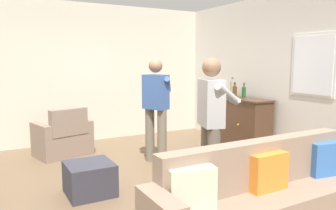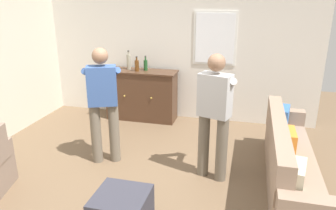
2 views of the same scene
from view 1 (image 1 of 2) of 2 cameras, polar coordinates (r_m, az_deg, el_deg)
name	(u,v)px [view 1 (image 1 of 2)]	position (r m, az deg, el deg)	size (l,w,h in m)	color
ground	(142,179)	(4.71, -4.50, -12.76)	(10.40, 10.40, 0.00)	brown
wall_back_with_window	(282,75)	(6.02, 19.17, 4.95)	(5.20, 0.15, 2.80)	silver
wall_side_left	(87,73)	(6.93, -13.87, 5.40)	(0.12, 5.20, 2.80)	beige
couch	(269,199)	(3.37, 17.21, -15.31)	(0.57, 2.57, 0.88)	gray
armchair	(64,139)	(6.03, -17.73, -5.70)	(0.83, 1.01, 0.85)	#7F6B5B
sideboard_cabinet	(238,123)	(6.34, 12.12, -3.03)	(1.37, 0.49, 0.97)	#472D1E
bottle_wine_green	(235,91)	(6.28, 11.54, 2.33)	(0.08, 0.08, 0.28)	#593314
bottle_liquor_amber	(244,92)	(6.24, 13.07, 2.23)	(0.07, 0.07, 0.28)	#1E4C23
bottle_spirits_clear	(232,88)	(6.49, 11.12, 2.87)	(0.08, 0.08, 0.36)	gray
ottoman	(90,179)	(4.26, -13.48, -12.35)	(0.56, 0.56, 0.40)	#33333D
person_standing_left	(156,105)	(5.26, -2.07, -0.06)	(0.52, 0.52, 1.68)	#6B6051
person_standing_right	(212,121)	(3.91, 7.60, -2.79)	(0.53, 0.52, 1.68)	#6B6051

